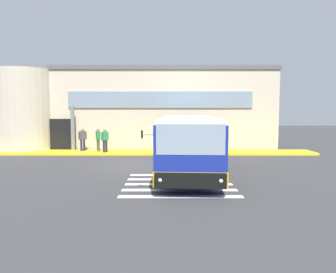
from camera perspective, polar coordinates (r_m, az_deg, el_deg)
ground_plane at (r=16.81m, az=-5.41°, el=-5.50°), size 80.00×90.00×0.02m
bay_paint_stripes at (r=12.63m, az=1.95°, el=-8.89°), size 4.40×3.96×0.01m
terminal_building at (r=28.14m, az=-4.63°, el=5.12°), size 21.23×13.80×6.29m
boarding_curb at (r=21.52m, az=-4.22°, el=-2.98°), size 23.43×2.00×0.15m
entry_support_column at (r=22.94m, az=-17.39°, el=1.46°), size 0.28×0.28×3.17m
bus_main_foreground at (r=15.82m, az=3.82°, el=-1.22°), size 3.61×11.18×2.70m
passenger_near_column at (r=22.37m, az=-15.70°, el=-0.26°), size 0.52×0.39×1.68m
passenger_by_doorway at (r=21.97m, az=-12.97°, el=-0.30°), size 0.38×0.52×1.68m
passenger_at_curb_edge at (r=21.34m, az=-11.78°, el=-0.33°), size 0.51×0.51×1.68m
safety_bollard_yellow at (r=20.30m, az=4.96°, el=-2.39°), size 0.18×0.18×0.90m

